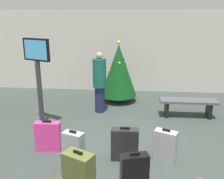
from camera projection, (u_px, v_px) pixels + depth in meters
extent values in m
plane|color=#38423D|center=(122.00, 159.00, 4.60)|extent=(16.00, 16.00, 0.00)
cube|color=beige|center=(129.00, 52.00, 8.71)|extent=(16.00, 0.20, 2.87)
cylinder|color=#4C3319|center=(118.00, 98.00, 7.86)|extent=(0.12, 0.12, 0.20)
cone|color=#0F4719|center=(119.00, 70.00, 7.60)|extent=(1.15, 1.15, 1.62)
sphere|color=#F2D84C|center=(119.00, 42.00, 7.36)|extent=(0.12, 0.12, 0.12)
sphere|color=blue|center=(124.00, 59.00, 7.51)|extent=(0.08, 0.08, 0.08)
sphere|color=yellow|center=(119.00, 63.00, 7.36)|extent=(0.08, 0.08, 0.08)
sphere|color=red|center=(117.00, 78.00, 8.05)|extent=(0.08, 0.08, 0.08)
sphere|color=blue|center=(125.00, 64.00, 7.50)|extent=(0.08, 0.08, 0.08)
sphere|color=red|center=(111.00, 71.00, 7.50)|extent=(0.08, 0.08, 0.08)
cylinder|color=#333338|center=(40.00, 93.00, 5.95)|extent=(0.12, 0.12, 1.60)
cube|color=black|center=(36.00, 50.00, 5.66)|extent=(0.74, 0.41, 0.52)
cube|color=#4CB2F2|center=(35.00, 50.00, 5.61)|extent=(0.64, 0.31, 0.44)
cube|color=#4C5159|center=(188.00, 101.00, 6.48)|extent=(1.49, 0.44, 0.06)
cube|color=black|center=(166.00, 109.00, 6.60)|extent=(0.08, 0.35, 0.42)
cube|color=black|center=(209.00, 110.00, 6.50)|extent=(0.08, 0.35, 0.42)
cylinder|color=#1E234C|center=(100.00, 99.00, 6.87)|extent=(0.28, 0.28, 0.74)
cylinder|color=#19594C|center=(99.00, 73.00, 6.66)|extent=(0.53, 0.53, 0.78)
sphere|color=tan|center=(99.00, 55.00, 6.53)|extent=(0.18, 0.18, 0.18)
cube|color=#232326|center=(125.00, 144.00, 4.51)|extent=(0.51, 0.21, 0.62)
cube|color=black|center=(125.00, 128.00, 4.42)|extent=(0.18, 0.04, 0.04)
cube|color=#59602D|center=(79.00, 174.00, 3.60)|extent=(0.51, 0.42, 0.68)
cube|color=black|center=(78.00, 152.00, 3.50)|extent=(0.15, 0.10, 0.04)
cube|color=#9EA0A5|center=(165.00, 146.00, 4.46)|extent=(0.45, 0.34, 0.60)
cube|color=black|center=(166.00, 130.00, 4.37)|extent=(0.14, 0.09, 0.04)
cube|color=#E5388C|center=(48.00, 136.00, 4.83)|extent=(0.51, 0.19, 0.60)
cube|color=black|center=(47.00, 122.00, 4.74)|extent=(0.18, 0.04, 0.04)
cube|color=black|center=(134.00, 170.00, 3.80)|extent=(0.47, 0.29, 0.54)
cube|color=black|center=(135.00, 154.00, 3.72)|extent=(0.16, 0.07, 0.04)
cube|color=#9EA0A5|center=(74.00, 152.00, 4.16)|extent=(0.40, 0.29, 0.72)
cube|color=black|center=(73.00, 132.00, 4.06)|extent=(0.13, 0.07, 0.04)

